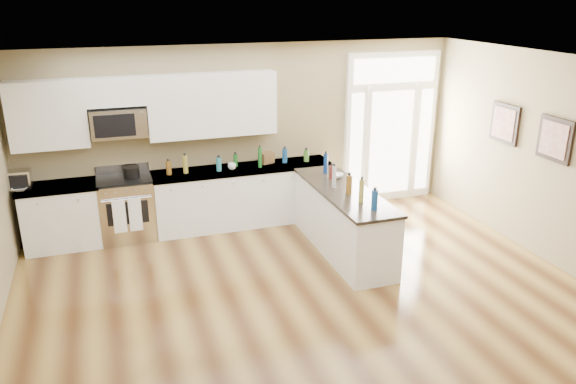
{
  "coord_description": "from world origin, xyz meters",
  "views": [
    {
      "loc": [
        -2.16,
        -4.5,
        3.54
      ],
      "look_at": [
        0.02,
        2.0,
        1.08
      ],
      "focal_mm": 35.0,
      "sensor_mm": 36.0,
      "label": 1
    }
  ],
  "objects_px": {
    "kitchen_range": "(127,208)",
    "toaster_oven": "(20,179)",
    "stockpot": "(131,172)",
    "peninsula_cabinet": "(343,223)"
  },
  "relations": [
    {
      "from": "peninsula_cabinet",
      "to": "toaster_oven",
      "type": "bearing_deg",
      "value": 160.82
    },
    {
      "from": "kitchen_range",
      "to": "toaster_oven",
      "type": "distance_m",
      "value": 1.51
    },
    {
      "from": "toaster_oven",
      "to": "kitchen_range",
      "type": "bearing_deg",
      "value": 1.37
    },
    {
      "from": "kitchen_range",
      "to": "stockpot",
      "type": "distance_m",
      "value": 0.57
    },
    {
      "from": "peninsula_cabinet",
      "to": "toaster_oven",
      "type": "relative_size",
      "value": 7.69
    },
    {
      "from": "stockpot",
      "to": "peninsula_cabinet",
      "type": "bearing_deg",
      "value": -27.52
    },
    {
      "from": "kitchen_range",
      "to": "toaster_oven",
      "type": "relative_size",
      "value": 3.58
    },
    {
      "from": "stockpot",
      "to": "toaster_oven",
      "type": "relative_size",
      "value": 0.77
    },
    {
      "from": "kitchen_range",
      "to": "peninsula_cabinet",
      "type": "bearing_deg",
      "value": -26.65
    },
    {
      "from": "kitchen_range",
      "to": "stockpot",
      "type": "bearing_deg",
      "value": -2.87
    }
  ]
}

